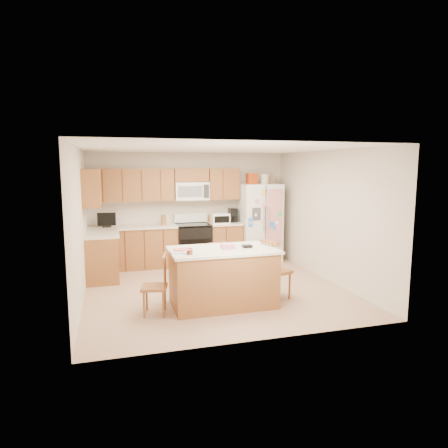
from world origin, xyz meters
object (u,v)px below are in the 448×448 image
object	(u,v)px
refrigerator	(259,222)
island	(223,277)
stove	(193,243)
windsor_chair_back	(213,268)
windsor_chair_right	(275,271)
windsor_chair_left	(156,286)

from	to	relation	value
refrigerator	island	size ratio (longest dim) A/B	1.22
stove	island	world-z (taller)	stove
island	windsor_chair_back	size ratio (longest dim) A/B	1.83
windsor_chair_right	refrigerator	bearing A→B (deg)	74.40
stove	windsor_chair_left	bearing A→B (deg)	-111.73
refrigerator	windsor_chair_left	world-z (taller)	refrigerator
windsor_chair_left	stove	bearing A→B (deg)	68.27
refrigerator	windsor_chair_back	size ratio (longest dim) A/B	2.23
refrigerator	windsor_chair_right	world-z (taller)	refrigerator
windsor_chair_back	windsor_chair_right	distance (m)	1.08
refrigerator	windsor_chair_left	size ratio (longest dim) A/B	2.25
refrigerator	windsor_chair_left	xyz separation A→B (m)	(-2.73, -2.84, -0.49)
windsor_chair_right	windsor_chair_left	bearing A→B (deg)	-174.36
stove	windsor_chair_left	xyz separation A→B (m)	(-1.16, -2.90, -0.05)
stove	windsor_chair_back	bearing A→B (deg)	-92.00
windsor_chair_back	windsor_chair_right	size ratio (longest dim) A/B	0.92
refrigerator	stove	bearing A→B (deg)	177.70
windsor_chair_left	windsor_chair_right	size ratio (longest dim) A/B	0.91
refrigerator	windsor_chair_left	bearing A→B (deg)	-133.83
windsor_chair_left	island	bearing A→B (deg)	5.90
refrigerator	windsor_chair_right	xyz separation A→B (m)	(-0.74, -2.65, -0.45)
stove	windsor_chair_back	xyz separation A→B (m)	(-0.07, -2.11, -0.04)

